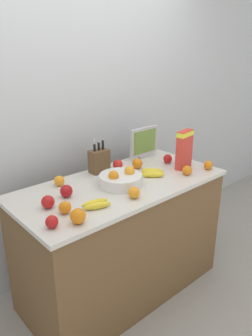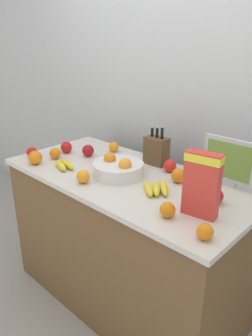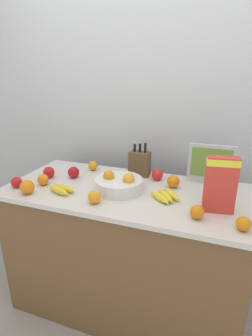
% 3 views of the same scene
% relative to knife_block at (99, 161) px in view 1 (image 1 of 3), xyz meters
% --- Properties ---
extents(ground_plane, '(14.00, 14.00, 0.00)m').
position_rel_knife_block_xyz_m(ground_plane, '(-0.01, -0.27, -1.01)').
color(ground_plane, gray).
extents(wall_back, '(9.00, 0.06, 2.60)m').
position_rel_knife_block_xyz_m(wall_back, '(-0.01, 0.31, 0.29)').
color(wall_back, silver).
rests_on(wall_back, ground_plane).
extents(counter, '(1.54, 0.73, 0.92)m').
position_rel_knife_block_xyz_m(counter, '(-0.01, -0.27, -0.55)').
color(counter, brown).
rests_on(counter, ground_plane).
extents(knife_block, '(0.15, 0.09, 0.27)m').
position_rel_knife_block_xyz_m(knife_block, '(0.00, 0.00, 0.00)').
color(knife_block, brown).
rests_on(knife_block, counter).
extents(small_monitor, '(0.30, 0.03, 0.27)m').
position_rel_knife_block_xyz_m(small_monitor, '(0.48, 0.01, 0.05)').
color(small_monitor, '#B7B7BC').
rests_on(small_monitor, counter).
extents(cereal_box, '(0.17, 0.09, 0.30)m').
position_rel_knife_block_xyz_m(cereal_box, '(0.55, -0.37, 0.08)').
color(cereal_box, red).
rests_on(cereal_box, counter).
extents(fruit_bowl, '(0.30, 0.30, 0.13)m').
position_rel_knife_block_xyz_m(fruit_bowl, '(-0.04, -0.30, -0.05)').
color(fruit_bowl, silver).
rests_on(fruit_bowl, counter).
extents(banana_bunch_left, '(0.20, 0.21, 0.04)m').
position_rel_knife_block_xyz_m(banana_bunch_left, '(0.26, -0.32, -0.07)').
color(banana_bunch_left, yellow).
rests_on(banana_bunch_left, counter).
extents(banana_bunch_right, '(0.19, 0.13, 0.04)m').
position_rel_knife_block_xyz_m(banana_bunch_right, '(-0.37, -0.45, -0.07)').
color(banana_bunch_right, yellow).
rests_on(banana_bunch_right, counter).
extents(apple_middle, '(0.08, 0.08, 0.08)m').
position_rel_knife_block_xyz_m(apple_middle, '(-0.59, -0.27, -0.05)').
color(apple_middle, red).
rests_on(apple_middle, counter).
extents(apple_rightmost, '(0.07, 0.07, 0.07)m').
position_rel_knife_block_xyz_m(apple_rightmost, '(-0.68, -0.48, -0.05)').
color(apple_rightmost, red).
rests_on(apple_rightmost, counter).
extents(apple_front, '(0.07, 0.07, 0.07)m').
position_rel_knife_block_xyz_m(apple_front, '(0.54, -0.21, -0.05)').
color(apple_front, red).
rests_on(apple_front, counter).
extents(apple_leftmost, '(0.08, 0.08, 0.08)m').
position_rel_knife_block_xyz_m(apple_leftmost, '(-0.42, -0.21, -0.05)').
color(apple_leftmost, '#A31419').
rests_on(apple_leftmost, counter).
extents(apple_by_knife_block, '(0.08, 0.08, 0.08)m').
position_rel_knife_block_xyz_m(apple_by_knife_block, '(0.14, -0.05, -0.05)').
color(apple_by_knife_block, red).
rests_on(apple_by_knife_block, counter).
extents(orange_mid_right, '(0.09, 0.09, 0.09)m').
position_rel_knife_block_xyz_m(orange_mid_right, '(-0.55, -0.54, -0.05)').
color(orange_mid_right, orange).
rests_on(orange_mid_right, counter).
extents(orange_mid_left, '(0.07, 0.07, 0.07)m').
position_rel_knife_block_xyz_m(orange_mid_left, '(0.67, -0.52, -0.06)').
color(orange_mid_left, orange).
rests_on(orange_mid_left, counter).
extents(orange_back_center, '(0.07, 0.07, 0.07)m').
position_rel_knife_block_xyz_m(orange_back_center, '(-0.55, -0.39, -0.05)').
color(orange_back_center, orange).
rests_on(orange_back_center, counter).
extents(orange_front_right, '(0.07, 0.07, 0.07)m').
position_rel_knife_block_xyz_m(orange_front_right, '(0.45, -0.48, -0.05)').
color(orange_front_right, orange).
rests_on(orange_front_right, counter).
extents(orange_near_bowl, '(0.07, 0.07, 0.07)m').
position_rel_knife_block_xyz_m(orange_near_bowl, '(-0.36, -0.02, -0.05)').
color(orange_near_bowl, orange).
rests_on(orange_near_bowl, counter).
extents(orange_by_cereal, '(0.08, 0.08, 0.08)m').
position_rel_knife_block_xyz_m(orange_by_cereal, '(-0.11, -0.51, -0.05)').
color(orange_by_cereal, orange).
rests_on(orange_by_cereal, counter).
extents(orange_front_center, '(0.08, 0.08, 0.08)m').
position_rel_knife_block_xyz_m(orange_front_center, '(0.27, -0.14, -0.05)').
color(orange_front_center, orange).
rests_on(orange_front_center, counter).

